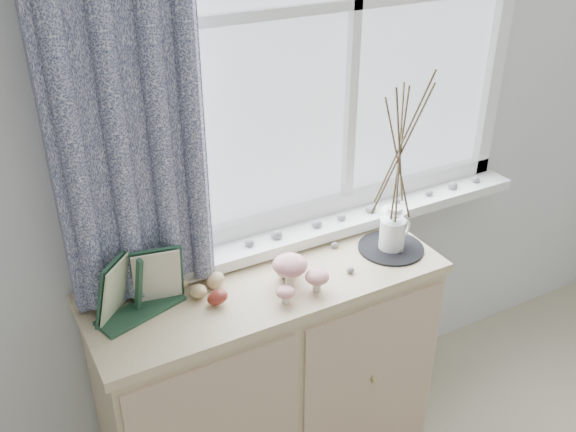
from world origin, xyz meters
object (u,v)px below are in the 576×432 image
object	(u,v)px
sideboard	(270,376)
twig_pitcher	(400,147)
botanical_book	(140,288)
toadstool_cluster	(296,271)

from	to	relation	value
sideboard	twig_pitcher	distance (m)	0.94
twig_pitcher	botanical_book	bearing A→B (deg)	163.98
sideboard	botanical_book	bearing A→B (deg)	179.55
botanical_book	twig_pitcher	size ratio (longest dim) A/B	0.46
toadstool_cluster	twig_pitcher	xyz separation A→B (m)	(0.41, 0.04, 0.33)
sideboard	twig_pitcher	bearing A→B (deg)	-4.75
botanical_book	toadstool_cluster	size ratio (longest dim) A/B	1.66
sideboard	botanical_book	size ratio (longest dim) A/B	3.82
toadstool_cluster	twig_pitcher	size ratio (longest dim) A/B	0.28
toadstool_cluster	twig_pitcher	world-z (taller)	twig_pitcher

